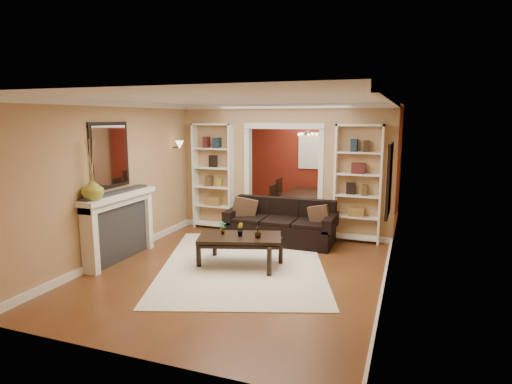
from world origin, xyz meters
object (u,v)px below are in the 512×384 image
at_px(fireplace, 121,227).
at_px(dining_table, 306,205).
at_px(coffee_table, 240,251).
at_px(sofa, 281,222).
at_px(bookshelf_left, 213,177).
at_px(bookshelf_right, 358,184).

relative_size(fireplace, dining_table, 1.01).
bearing_deg(coffee_table, sofa, 63.68).
distance_m(bookshelf_left, bookshelf_right, 3.10).
height_order(sofa, bookshelf_right, bookshelf_right).
bearing_deg(bookshelf_left, fireplace, -102.05).
relative_size(coffee_table, dining_table, 0.80).
height_order(bookshelf_left, fireplace, bookshelf_left).
distance_m(bookshelf_left, fireplace, 2.65).
distance_m(coffee_table, bookshelf_left, 2.73).
height_order(sofa, coffee_table, sofa).
distance_m(sofa, dining_table, 2.37).
relative_size(bookshelf_left, fireplace, 1.35).
bearing_deg(fireplace, bookshelf_right, 34.80).
bearing_deg(dining_table, coffee_table, 177.39).
distance_m(fireplace, dining_table, 4.85).
relative_size(coffee_table, fireplace, 0.79).
relative_size(coffee_table, bookshelf_left, 0.58).
xyz_separation_m(bookshelf_right, dining_table, (-1.44, 1.79, -0.85)).
height_order(bookshelf_right, dining_table, bookshelf_right).
distance_m(sofa, coffee_table, 1.55).
bearing_deg(dining_table, sofa, -178.62).
distance_m(coffee_table, fireplace, 2.09).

